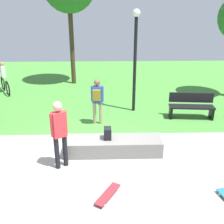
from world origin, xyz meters
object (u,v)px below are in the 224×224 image
(backpack_on_ledge, at_px, (108,133))
(cyclist_on_bicycle, at_px, (4,80))
(skater_performing_trick, at_px, (59,130))
(park_bench_far_right, at_px, (191,105))
(concrete_ledge, at_px, (113,146))
(pedestrian_with_backpack, at_px, (97,98))
(lamp_post, at_px, (135,51))
(skateboard_by_ledge, at_px, (108,194))

(backpack_on_ledge, relative_size, cyclist_on_bicycle, 0.20)
(skater_performing_trick, xyz_separation_m, park_bench_far_right, (4.27, 3.11, -0.55))
(concrete_ledge, height_order, pedestrian_with_backpack, pedestrian_with_backpack)
(lamp_post, height_order, pedestrian_with_backpack, lamp_post)
(lamp_post, distance_m, pedestrian_with_backpack, 2.33)
(skater_performing_trick, height_order, skateboard_by_ledge, skater_performing_trick)
(cyclist_on_bicycle, bearing_deg, skateboard_by_ledge, -58.02)
(park_bench_far_right, bearing_deg, backpack_on_ledge, -141.85)
(skater_performing_trick, distance_m, cyclist_on_bicycle, 7.50)
(skateboard_by_ledge, distance_m, lamp_post, 5.69)
(skater_performing_trick, xyz_separation_m, cyclist_on_bicycle, (-3.68, 6.53, -0.39))
(skateboard_by_ledge, xyz_separation_m, cyclist_on_bicycle, (-4.82, 7.72, 0.57))
(skateboard_by_ledge, bearing_deg, skater_performing_trick, 133.82)
(skateboard_by_ledge, height_order, pedestrian_with_backpack, pedestrian_with_backpack)
(pedestrian_with_backpack, bearing_deg, skateboard_by_ledge, -85.68)
(park_bench_far_right, bearing_deg, lamp_post, 158.44)
(concrete_ledge, distance_m, lamp_post, 4.00)
(skateboard_by_ledge, relative_size, pedestrian_with_backpack, 0.50)
(backpack_on_ledge, height_order, pedestrian_with_backpack, pedestrian_with_backpack)
(backpack_on_ledge, height_order, lamp_post, lamp_post)
(concrete_ledge, distance_m, skater_performing_trick, 1.68)
(concrete_ledge, distance_m, skateboard_by_ledge, 1.85)
(pedestrian_with_backpack, height_order, cyclist_on_bicycle, pedestrian_with_backpack)
(concrete_ledge, distance_m, backpack_on_ledge, 0.40)
(pedestrian_with_backpack, bearing_deg, concrete_ledge, -76.87)
(skater_performing_trick, height_order, lamp_post, lamp_post)
(skater_performing_trick, distance_m, pedestrian_with_backpack, 2.78)
(concrete_ledge, height_order, skater_performing_trick, skater_performing_trick)
(concrete_ledge, height_order, park_bench_far_right, park_bench_far_right)
(skater_performing_trick, xyz_separation_m, skateboard_by_ledge, (1.14, -1.19, -0.96))
(skater_performing_trick, relative_size, lamp_post, 0.46)
(lamp_post, bearing_deg, park_bench_far_right, -21.56)
(pedestrian_with_backpack, bearing_deg, backpack_on_ledge, -80.90)
(lamp_post, relative_size, cyclist_on_bicycle, 2.36)
(skateboard_by_ledge, bearing_deg, park_bench_far_right, 54.00)
(park_bench_far_right, bearing_deg, concrete_ledge, -140.10)
(lamp_post, bearing_deg, pedestrian_with_backpack, -137.78)
(pedestrian_with_backpack, distance_m, cyclist_on_bicycle, 5.98)
(concrete_ledge, bearing_deg, skater_performing_trick, -153.97)
(backpack_on_ledge, bearing_deg, skater_performing_trick, 119.06)
(skateboard_by_ledge, distance_m, park_bench_far_right, 5.33)
(park_bench_far_right, xyz_separation_m, lamp_post, (-2.02, 0.80, 1.84))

